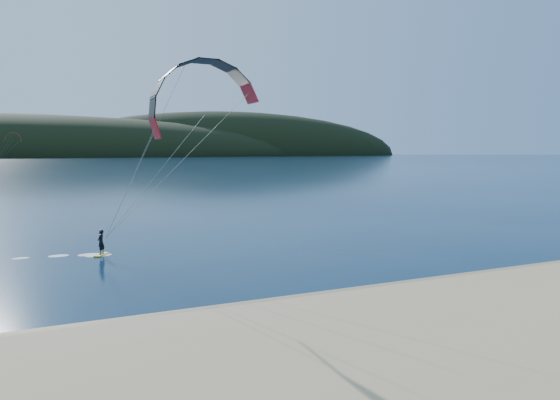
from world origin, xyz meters
name	(u,v)px	position (x,y,z in m)	size (l,w,h in m)	color
ground	(295,339)	(0.00, 0.00, 0.00)	(1800.00, 1800.00, 0.00)	#071C36
wet_sand	(256,308)	(0.00, 4.50, 0.05)	(220.00, 2.50, 0.10)	#937655
headland	(61,156)	(0.63, 745.28, 0.00)	(1200.00, 310.00, 140.00)	black
kitesurfer_near	(200,119)	(0.80, 17.72, 10.46)	(22.33, 7.50, 14.27)	gold
kitesurfer_far	(12,141)	(-22.66, 193.78, 11.73)	(11.99, 4.90, 14.11)	gold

